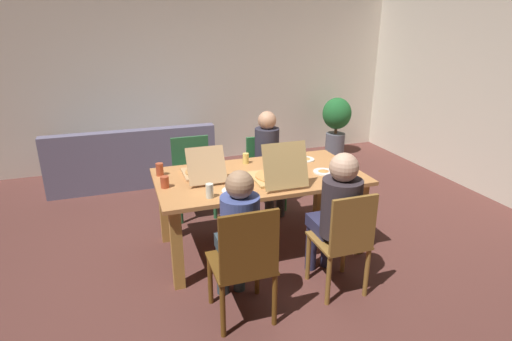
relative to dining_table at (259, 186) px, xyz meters
The scene contains 22 objects.
ground_plane 0.65m from the dining_table, ahead, with size 20.00×20.00×0.00m, color brown.
back_wall 3.04m from the dining_table, 90.00° to the left, with size 6.50×0.12×2.62m, color beige.
side_wall_right 3.43m from the dining_table, 15.35° to the left, with size 0.12×5.05×2.62m, color beige.
dining_table is the anchor object (origin of this frame).
chair_0 1.13m from the dining_table, 114.54° to the right, with size 0.45×0.45×0.96m.
person_0 0.97m from the dining_table, 118.59° to the right, with size 0.29×0.49×1.18m.
chair_1 1.03m from the dining_table, 67.44° to the right, with size 0.40×0.42×0.92m.
person_1 0.89m from the dining_table, 63.71° to the right, with size 0.32×0.53×1.20m.
chair_2 1.03m from the dining_table, 67.34° to the left, with size 0.40×0.40×0.84m.
person_2 0.89m from the dining_table, 63.89° to the left, with size 0.28×0.48×1.18m.
chair_3 1.11m from the dining_table, 115.02° to the left, with size 0.45×0.39×0.90m.
pizza_box_0 0.27m from the dining_table, 63.19° to the right, with size 0.40×0.53×0.41m.
pizza_box_1 0.56m from the dining_table, 164.06° to the left, with size 0.34×0.51×0.32m.
plate_0 0.64m from the dining_table, 12.48° to the right, with size 0.20×0.20×0.03m.
plate_1 0.47m from the dining_table, 136.18° to the right, with size 0.23×0.23×0.01m.
plate_2 0.67m from the dining_table, 23.90° to the left, with size 0.20×0.20×0.03m.
drinking_glass_0 0.40m from the dining_table, 93.52° to the left, with size 0.06×0.06×0.11m, color #E3C661.
drinking_glass_1 0.96m from the dining_table, 162.09° to the left, with size 0.07×0.07×0.12m, color #B1482A.
drinking_glass_2 0.70m from the dining_table, 146.66° to the right, with size 0.06×0.06×0.12m, color silver.
drinking_glass_3 0.90m from the dining_table, behind, with size 0.07×0.07×0.10m, color #B64829.
couch 2.52m from the dining_table, 115.70° to the left, with size 2.19×0.80×0.81m.
potted_plant 3.32m from the dining_table, 48.13° to the left, with size 0.47×0.47×0.96m.
Camera 1 is at (-1.22, -3.48, 2.16)m, focal length 29.13 mm.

